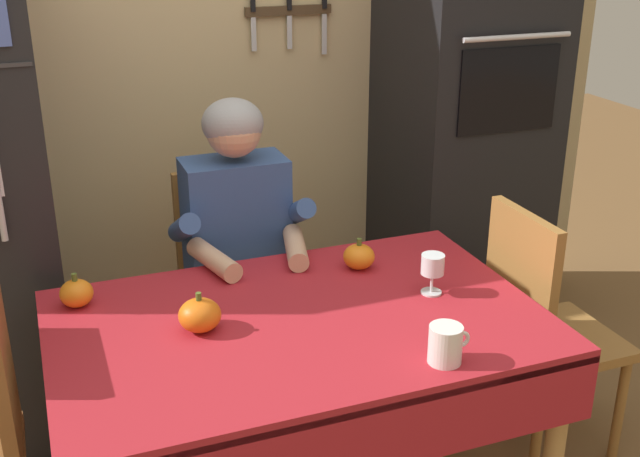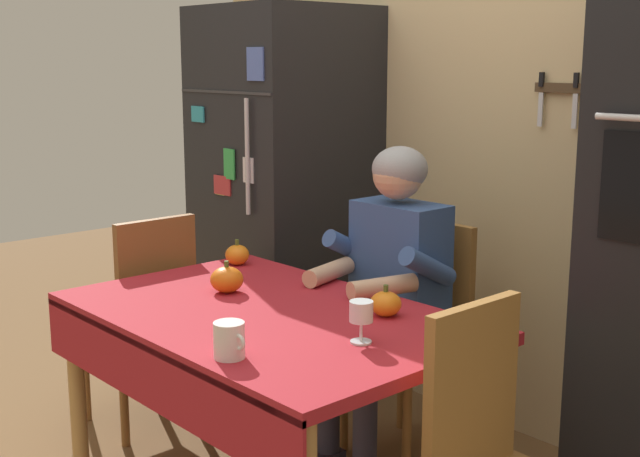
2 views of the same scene
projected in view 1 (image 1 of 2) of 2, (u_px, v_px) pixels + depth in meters
back_wall_assembly at (205, 52)px, 3.15m from camera, size 3.70×0.13×2.60m
wall_oven at (464, 112)px, 3.27m from camera, size 0.60×0.64×2.10m
dining_table at (301, 348)px, 2.27m from camera, size 1.40×0.90×0.74m
chair_behind_person at (231, 281)px, 3.01m from camera, size 0.40×0.40×0.93m
seated_person at (242, 245)px, 2.76m from camera, size 0.47×0.55×1.25m
chair_right_side at (540, 324)px, 2.70m from camera, size 0.40×0.40×0.93m
coffee_mug at (446, 344)px, 2.03m from camera, size 0.12×0.09×0.10m
wine_glass at (433, 267)px, 2.38m from camera, size 0.07×0.07×0.13m
pumpkin_large at (359, 256)px, 2.56m from camera, size 0.10×0.10×0.10m
pumpkin_medium at (200, 315)px, 2.18m from camera, size 0.12×0.12×0.12m
pumpkin_small at (76, 293)px, 2.32m from camera, size 0.10×0.10×0.10m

